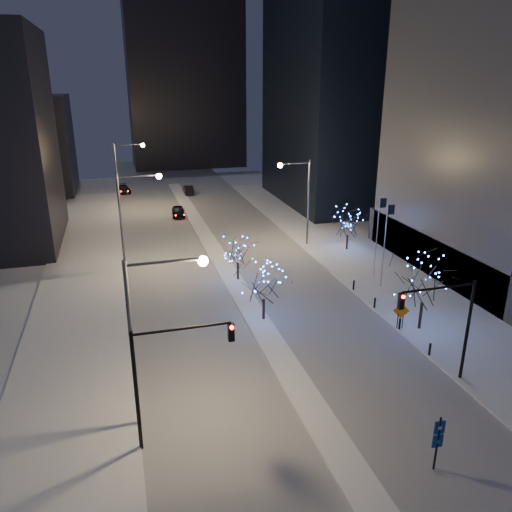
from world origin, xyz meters
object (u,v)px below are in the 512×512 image
object	(u,v)px
car_near	(178,211)
car_far	(124,189)
car_mid	(188,190)
holiday_tree_median_far	(238,251)
traffic_signal_west	(166,367)
holiday_tree_median_near	(264,283)
holiday_tree_plaza_far	(348,223)
street_lamp_w_mid	(131,209)
construction_sign	(401,313)
street_lamp_east	(301,192)
wayfinding_sign	(438,438)
street_lamp_w_far	(124,167)
traffic_signal_east	(448,317)
holiday_tree_plaza_near	(425,281)
street_lamp_w_near	(150,320)

from	to	relation	value
car_near	car_far	distance (m)	19.37
car_mid	holiday_tree_median_far	world-z (taller)	holiday_tree_median_far
traffic_signal_west	holiday_tree_median_near	distance (m)	15.51
holiday_tree_plaza_far	car_near	bearing A→B (deg)	129.69
street_lamp_w_mid	construction_sign	distance (m)	27.41
holiday_tree_median_far	construction_sign	world-z (taller)	holiday_tree_median_far
car_near	construction_sign	bearing A→B (deg)	-68.04
street_lamp_east	wayfinding_sign	bearing A→B (deg)	-99.55
street_lamp_w_far	holiday_tree_plaza_far	size ratio (longest dim) A/B	2.03
traffic_signal_east	car_mid	distance (m)	61.01
traffic_signal_west	street_lamp_w_mid	bearing A→B (deg)	91.06
street_lamp_w_far	car_near	distance (m)	10.29
car_near	construction_sign	world-z (taller)	construction_sign
holiday_tree_median_far	holiday_tree_plaza_near	xyz separation A→B (m)	(11.28, -13.66, 1.02)
car_mid	wayfinding_sign	world-z (taller)	wayfinding_sign
street_lamp_east	car_mid	distance (m)	33.07
traffic_signal_east	construction_sign	bearing A→B (deg)	79.23
car_far	traffic_signal_east	bearing A→B (deg)	-82.43
car_far	holiday_tree_plaza_far	size ratio (longest dim) A/B	0.90
holiday_tree_median_far	holiday_tree_plaza_far	size ratio (longest dim) A/B	0.90
street_lamp_w_mid	traffic_signal_east	bearing A→B (deg)	-55.49
traffic_signal_west	holiday_tree_median_near	world-z (taller)	traffic_signal_west
holiday_tree_median_near	construction_sign	world-z (taller)	holiday_tree_median_near
traffic_signal_west	car_far	size ratio (longest dim) A/B	1.58
street_lamp_w_far	construction_sign	xyz separation A→B (m)	(19.24, -43.85, -5.06)
holiday_tree_plaza_near	construction_sign	bearing A→B (deg)	164.15
street_lamp_w_far	holiday_tree_median_far	bearing A→B (deg)	-72.86
traffic_signal_west	holiday_tree_median_far	world-z (taller)	traffic_signal_west
holiday_tree_median_far	wayfinding_sign	bearing A→B (deg)	-82.37
street_lamp_east	car_far	distance (m)	40.35
holiday_tree_plaza_near	traffic_signal_west	bearing A→B (deg)	-159.07
street_lamp_w_far	street_lamp_w_near	bearing A→B (deg)	-90.00
street_lamp_w_near	car_far	size ratio (longest dim) A/B	2.26
car_near	traffic_signal_west	bearing A→B (deg)	-93.41
car_mid	holiday_tree_plaza_far	size ratio (longest dim) A/B	0.88
traffic_signal_west	holiday_tree_median_far	xyz separation A→B (m)	(8.94, 21.40, -1.67)
holiday_tree_plaza_near	car_near	bearing A→B (deg)	109.37
street_lamp_w_near	car_far	world-z (taller)	street_lamp_w_near
car_mid	car_far	world-z (taller)	car_mid
street_lamp_w_far	traffic_signal_east	world-z (taller)	street_lamp_w_far
holiday_tree_plaza_near	wayfinding_sign	size ratio (longest dim) A/B	1.94
street_lamp_w_far	holiday_tree_median_near	size ratio (longest dim) A/B	2.07
street_lamp_east	traffic_signal_east	world-z (taller)	street_lamp_east
traffic_signal_east	holiday_tree_plaza_near	distance (m)	7.34
car_mid	holiday_tree_plaza_far	xyz separation A→B (m)	(13.17, -34.54, 2.54)
holiday_tree_median_near	car_mid	bearing A→B (deg)	88.83
traffic_signal_west	holiday_tree_plaza_far	world-z (taller)	traffic_signal_west
street_lamp_east	traffic_signal_east	size ratio (longest dim) A/B	1.43
holiday_tree_plaza_far	wayfinding_sign	world-z (taller)	holiday_tree_plaza_far
traffic_signal_west	holiday_tree_median_far	bearing A→B (deg)	67.32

